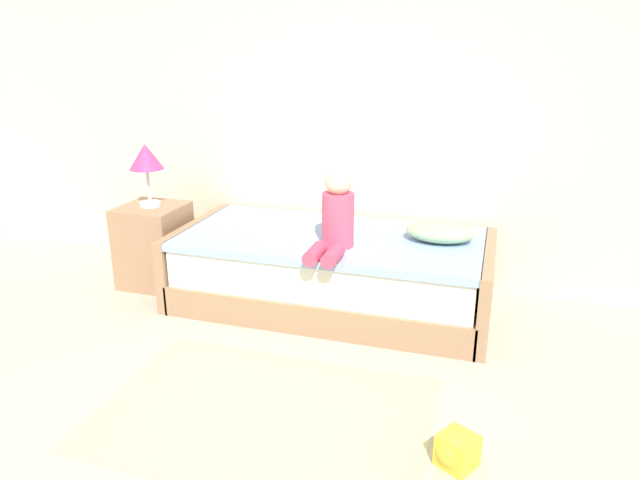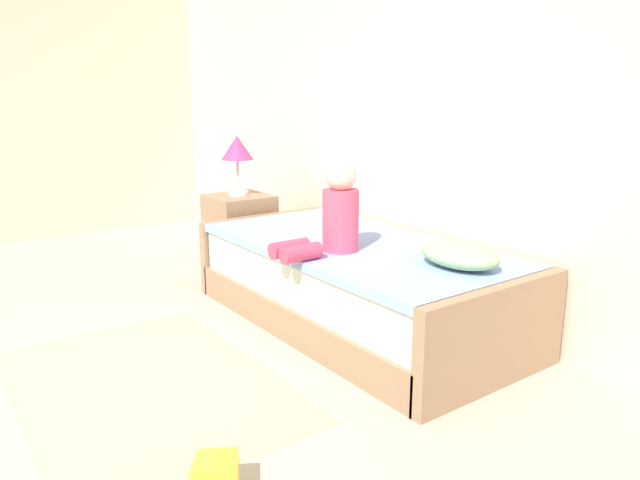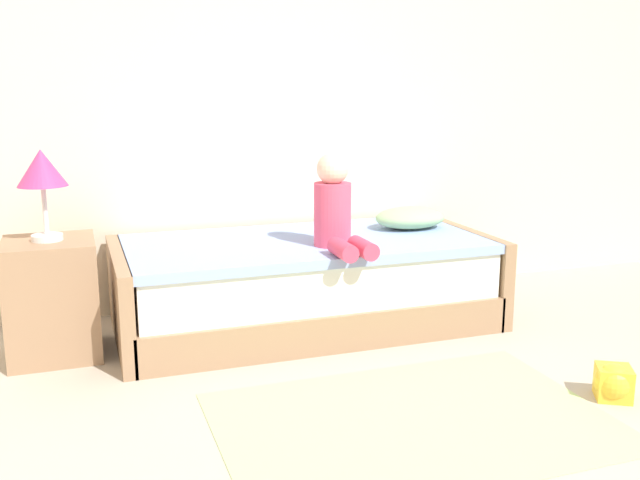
% 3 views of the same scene
% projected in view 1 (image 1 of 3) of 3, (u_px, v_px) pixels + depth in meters
% --- Properties ---
extents(wall_rear, '(7.20, 0.10, 2.90)m').
position_uv_depth(wall_rear, '(375.00, 83.00, 4.04)').
color(wall_rear, beige).
rests_on(wall_rear, ground).
extents(bed, '(2.11, 1.00, 0.50)m').
position_uv_depth(bed, '(331.00, 271.00, 3.93)').
color(bed, '#997556').
rests_on(bed, ground).
extents(nightstand, '(0.44, 0.44, 0.60)m').
position_uv_depth(nightstand, '(154.00, 245.00, 4.27)').
color(nightstand, '#997556').
rests_on(nightstand, ground).
extents(table_lamp, '(0.24, 0.24, 0.45)m').
position_uv_depth(table_lamp, '(146.00, 160.00, 4.06)').
color(table_lamp, silver).
rests_on(table_lamp, nightstand).
extents(child_figure, '(0.20, 0.51, 0.50)m').
position_uv_depth(child_figure, '(336.00, 217.00, 3.55)').
color(child_figure, '#E04C6B').
rests_on(child_figure, bed).
extents(pillow, '(0.44, 0.30, 0.13)m').
position_uv_depth(pillow, '(440.00, 231.00, 3.72)').
color(pillow, '#99CC8C').
rests_on(pillow, bed).
extents(toy_ball, '(0.16, 0.16, 0.16)m').
position_uv_depth(toy_ball, '(455.00, 449.00, 2.45)').
color(toy_ball, yellow).
rests_on(toy_ball, ground).
extents(area_rug, '(1.60, 1.10, 0.01)m').
position_uv_depth(area_rug, '(264.00, 413.00, 2.82)').
color(area_rug, '#B2D189').
rests_on(area_rug, ground).
extents(toy_block, '(0.20, 0.20, 0.15)m').
position_uv_depth(toy_block, '(457.00, 450.00, 2.46)').
color(toy_block, yellow).
rests_on(toy_block, ground).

